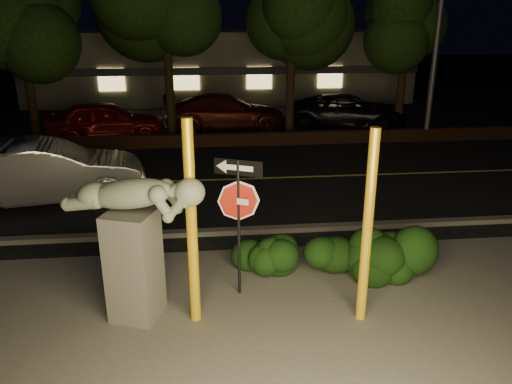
# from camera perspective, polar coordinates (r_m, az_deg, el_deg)

# --- Properties ---
(ground) EXTENTS (90.00, 90.00, 0.00)m
(ground) POSITION_cam_1_polar(r_m,az_deg,el_deg) (18.66, -2.36, 4.33)
(ground) COLOR black
(ground) RESTS_ON ground
(patio) EXTENTS (14.00, 6.00, 0.02)m
(patio) POSITION_cam_1_polar(r_m,az_deg,el_deg) (8.60, 2.68, -15.30)
(patio) COLOR #4C4944
(patio) RESTS_ON ground
(road) EXTENTS (80.00, 8.00, 0.01)m
(road) POSITION_cam_1_polar(r_m,az_deg,el_deg) (15.79, -1.64, 1.48)
(road) COLOR black
(road) RESTS_ON ground
(lane_marking) EXTENTS (80.00, 0.12, 0.00)m
(lane_marking) POSITION_cam_1_polar(r_m,az_deg,el_deg) (15.79, -1.64, 1.52)
(lane_marking) COLOR gold
(lane_marking) RESTS_ON road
(curb) EXTENTS (80.00, 0.25, 0.12)m
(curb) POSITION_cam_1_polar(r_m,az_deg,el_deg) (11.96, -0.10, -4.39)
(curb) COLOR #4C4944
(curb) RESTS_ON ground
(brick_wall) EXTENTS (40.00, 0.35, 0.50)m
(brick_wall) POSITION_cam_1_polar(r_m,az_deg,el_deg) (19.85, -2.62, 6.01)
(brick_wall) COLOR #412315
(brick_wall) RESTS_ON ground
(parking_lot) EXTENTS (40.00, 12.00, 0.01)m
(parking_lot) POSITION_cam_1_polar(r_m,az_deg,el_deg) (25.47, -3.41, 8.49)
(parking_lot) COLOR black
(parking_lot) RESTS_ON ground
(building) EXTENTS (22.00, 10.20, 4.00)m
(building) POSITION_cam_1_polar(r_m,az_deg,el_deg) (33.10, -4.18, 14.55)
(building) COLOR #656251
(building) RESTS_ON ground
(tree_far_a) EXTENTS (4.60, 4.60, 7.43)m
(tree_far_a) POSITION_cam_1_polar(r_m,az_deg,el_deg) (22.06, -25.66, 18.93)
(tree_far_a) COLOR black
(tree_far_a) RESTS_ON ground
(tree_far_d) EXTENTS (4.40, 4.40, 7.42)m
(tree_far_d) POSITION_cam_1_polar(r_m,az_deg,el_deg) (22.95, 17.13, 20.08)
(tree_far_d) COLOR black
(tree_far_d) RESTS_ON ground
(yellow_pole_left) EXTENTS (0.17, 0.17, 3.49)m
(yellow_pole_left) POSITION_cam_1_polar(r_m,az_deg,el_deg) (8.05, -7.36, -3.86)
(yellow_pole_left) COLOR yellow
(yellow_pole_left) RESTS_ON ground
(yellow_pole_right) EXTENTS (0.17, 0.17, 3.34)m
(yellow_pole_right) POSITION_cam_1_polar(r_m,az_deg,el_deg) (8.24, 12.61, -4.21)
(yellow_pole_right) COLOR gold
(yellow_pole_right) RESTS_ON ground
(signpost) EXTENTS (0.81, 0.38, 2.60)m
(signpost) POSITION_cam_1_polar(r_m,az_deg,el_deg) (8.72, -2.02, -1.06)
(signpost) COLOR black
(signpost) RESTS_ON ground
(sculpture) EXTENTS (2.39, 1.35, 2.59)m
(sculpture) POSITION_cam_1_polar(r_m,az_deg,el_deg) (8.39, -13.81, -4.43)
(sculpture) COLOR #4C4944
(sculpture) RESTS_ON ground
(hedge_center) EXTENTS (1.85, 1.12, 0.90)m
(hedge_center) POSITION_cam_1_polar(r_m,az_deg,el_deg) (10.02, 1.28, -6.94)
(hedge_center) COLOR black
(hedge_center) RESTS_ON ground
(hedge_right) EXTENTS (1.98, 1.38, 1.17)m
(hedge_right) POSITION_cam_1_polar(r_m,az_deg,el_deg) (9.96, 10.84, -6.60)
(hedge_right) COLOR black
(hedge_right) RESTS_ON ground
(hedge_far_right) EXTENTS (1.73, 1.32, 1.07)m
(hedge_far_right) POSITION_cam_1_polar(r_m,az_deg,el_deg) (10.10, 15.63, -6.95)
(hedge_far_right) COLOR black
(hedge_far_right) RESTS_ON ground
(silver_sedan) EXTENTS (5.46, 2.81, 1.71)m
(silver_sedan) POSITION_cam_1_polar(r_m,az_deg,el_deg) (14.79, -22.76, 2.09)
(silver_sedan) COLOR #B0B0B5
(silver_sedan) RESTS_ON ground
(parked_car_red) EXTENTS (4.98, 2.60, 1.62)m
(parked_car_red) POSITION_cam_1_polar(r_m,az_deg,el_deg) (21.55, -16.83, 7.81)
(parked_car_red) COLOR maroon
(parked_car_red) RESTS_ON ground
(parked_car_darkred) EXTENTS (5.55, 2.52, 1.58)m
(parked_car_darkred) POSITION_cam_1_polar(r_m,az_deg,el_deg) (22.71, -3.52, 9.12)
(parked_car_darkred) COLOR #45130B
(parked_car_darkred) RESTS_ON ground
(parked_car_dark) EXTENTS (5.83, 3.76, 1.50)m
(parked_car_dark) POSITION_cam_1_polar(r_m,az_deg,el_deg) (23.41, 10.46, 9.06)
(parked_car_dark) COLOR black
(parked_car_dark) RESTS_ON ground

